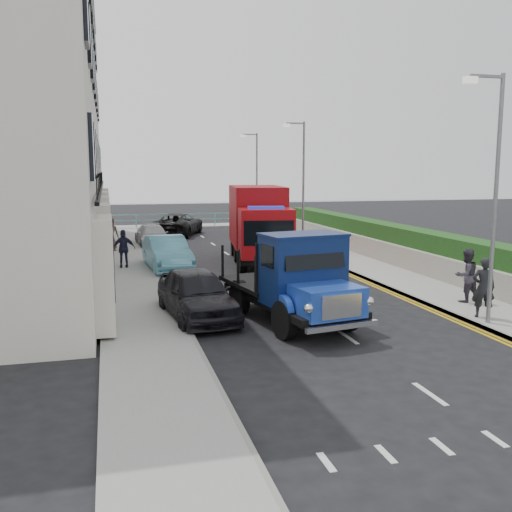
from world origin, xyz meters
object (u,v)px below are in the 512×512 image
object	(u,v)px
parked_car_front	(197,294)
pedestrian_east_near	(484,287)
bedford_lorry	(300,285)
lamp_far	(255,176)
lamp_mid	(301,178)
lamp_near	(492,186)
red_lorry	(258,222)

from	to	relation	value
parked_car_front	pedestrian_east_near	xyz separation A→B (m)	(8.12, -2.43, 0.26)
bedford_lorry	parked_car_front	bearing A→B (deg)	139.01
lamp_far	bedford_lorry	xyz separation A→B (m)	(-5.09, -24.63, -2.78)
lamp_mid	lamp_far	size ratio (longest dim) A/B	1.00
parked_car_front	lamp_near	bearing A→B (deg)	-27.35
lamp_mid	parked_car_front	bearing A→B (deg)	-120.89
pedestrian_east_near	lamp_near	bearing A→B (deg)	82.94
lamp_far	lamp_mid	bearing A→B (deg)	-90.00
lamp_near	lamp_far	bearing A→B (deg)	90.00
lamp_near	lamp_mid	world-z (taller)	same
lamp_far	bedford_lorry	bearing A→B (deg)	-101.68
lamp_near	parked_car_front	distance (m)	8.94
lamp_far	parked_car_front	distance (m)	24.49
lamp_far	red_lorry	distance (m)	13.78
lamp_near	bedford_lorry	bearing A→B (deg)	164.92
red_lorry	parked_car_front	size ratio (longest dim) A/B	1.62
lamp_far	pedestrian_east_near	distance (m)	25.61
lamp_near	bedford_lorry	size ratio (longest dim) A/B	1.20
parked_car_front	bedford_lorry	bearing A→B (deg)	-37.47
lamp_mid	pedestrian_east_near	world-z (taller)	lamp_mid
red_lorry	parked_car_front	xyz separation A→B (m)	(-4.51, -9.77, -1.18)
lamp_far	pedestrian_east_near	xyz separation A→B (m)	(0.34, -25.43, -2.98)
lamp_near	pedestrian_east_near	world-z (taller)	lamp_near
parked_car_front	pedestrian_east_near	bearing A→B (deg)	-22.94
lamp_near	bedford_lorry	world-z (taller)	lamp_near
lamp_near	lamp_far	distance (m)	26.00
lamp_near	lamp_mid	xyz separation A→B (m)	(0.00, 16.00, 0.00)
red_lorry	parked_car_front	world-z (taller)	red_lorry
lamp_mid	parked_car_front	size ratio (longest dim) A/B	1.58
red_lorry	pedestrian_east_near	xyz separation A→B (m)	(3.61, -12.21, -0.92)
lamp_mid	parked_car_front	world-z (taller)	lamp_mid
lamp_mid	red_lorry	xyz separation A→B (m)	(-3.27, -3.23, -2.06)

